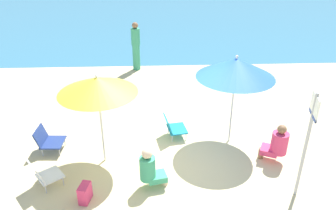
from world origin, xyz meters
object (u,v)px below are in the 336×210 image
at_px(umbrella_blue, 236,68).
at_px(person_c, 277,144).
at_px(beach_chair_b, 48,140).
at_px(person_b, 136,46).
at_px(beach_chair_a, 173,127).
at_px(umbrella_yellow, 97,85).
at_px(beach_chair_c, 44,174).
at_px(beach_bag, 85,193).
at_px(person_a, 150,169).
at_px(warning_sign, 309,132).

xyz_separation_m(umbrella_blue, person_c, (0.82, -0.85, -1.40)).
height_order(beach_chair_b, person_b, person_b).
xyz_separation_m(beach_chair_a, person_b, (-1.04, 4.62, 0.57)).
bearing_deg(beach_chair_b, umbrella_yellow, -15.20).
height_order(umbrella_yellow, beach_chair_c, umbrella_yellow).
distance_m(beach_chair_a, person_b, 4.77).
distance_m(person_c, beach_bag, 4.03).
relative_size(beach_chair_c, beach_bag, 1.94).
bearing_deg(person_a, beach_chair_b, 137.24).
height_order(umbrella_blue, person_b, umbrella_blue).
height_order(umbrella_blue, person_a, umbrella_blue).
relative_size(umbrella_yellow, person_b, 1.18).
xyz_separation_m(person_a, person_c, (2.68, 0.71, 0.01)).
bearing_deg(person_c, warning_sign, 118.85).
bearing_deg(umbrella_yellow, beach_bag, -99.40).
height_order(umbrella_yellow, person_c, umbrella_yellow).
height_order(person_b, beach_bag, person_b).
bearing_deg(beach_bag, umbrella_yellow, 80.60).
xyz_separation_m(person_a, warning_sign, (2.75, -0.32, 0.94)).
height_order(umbrella_blue, beach_chair_a, umbrella_blue).
xyz_separation_m(umbrella_yellow, beach_chair_a, (1.54, 0.86, -1.49)).
bearing_deg(beach_bag, warning_sign, 0.01).
relative_size(beach_chair_a, beach_chair_b, 1.05).
bearing_deg(umbrella_blue, beach_bag, -148.42).
height_order(umbrella_yellow, beach_bag, umbrella_yellow).
bearing_deg(beach_chair_b, beach_chair_a, 11.44).
height_order(umbrella_yellow, warning_sign, warning_sign).
relative_size(umbrella_yellow, beach_chair_b, 3.46).
relative_size(umbrella_yellow, beach_chair_a, 3.30).
bearing_deg(person_c, beach_bag, 40.27).
bearing_deg(person_c, beach_chair_a, -0.99).
xyz_separation_m(beach_chair_b, person_a, (2.30, -1.34, 0.15)).
height_order(person_b, person_c, person_b).
height_order(person_c, warning_sign, warning_sign).
height_order(umbrella_yellow, person_b, umbrella_yellow).
height_order(person_a, person_c, person_c).
relative_size(beach_chair_a, person_b, 0.36).
distance_m(beach_chair_a, beach_chair_c, 3.08).
height_order(umbrella_blue, beach_chair_b, umbrella_blue).
distance_m(beach_chair_b, beach_chair_c, 1.28).
bearing_deg(beach_bag, person_a, 15.11).
bearing_deg(beach_bag, beach_chair_a, 50.27).
height_order(beach_chair_a, person_c, person_c).
xyz_separation_m(umbrella_blue, beach_bag, (-3.07, -1.88, -1.67)).
bearing_deg(person_c, person_b, -35.37).
bearing_deg(umbrella_blue, beach_chair_c, -159.28).
height_order(beach_chair_b, person_a, person_a).
distance_m(person_a, person_b, 6.42).
relative_size(beach_chair_c, warning_sign, 0.33).
relative_size(beach_chair_c, person_c, 0.76).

